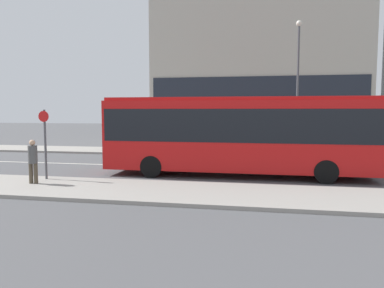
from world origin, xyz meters
name	(u,v)px	position (x,y,z in m)	size (l,w,h in m)	color
ground_plane	(149,166)	(0.00, 0.00, 0.00)	(120.00, 120.00, 0.00)	#4F4F51
sidewalk_near	(98,189)	(0.00, -6.25, 0.07)	(44.00, 3.50, 0.13)	gray
sidewalk_far	(177,152)	(0.00, 6.25, 0.07)	(44.00, 3.50, 0.13)	gray
lane_centerline	(149,166)	(0.00, 0.00, 0.00)	(41.80, 0.16, 0.01)	silver
apartment_block_left_tower	(258,50)	(5.29, 12.96, 7.87)	(16.47, 6.99, 15.75)	#B7B2A3
city_bus	(237,131)	(4.74, -2.11, 2.00)	(11.75, 2.58, 3.49)	red
parked_car_0	(359,151)	(11.20, 3.54, 0.65)	(4.36, 1.83, 1.39)	#A39E84
pedestrian_near_stop	(33,159)	(-2.72, -6.05, 1.08)	(0.35, 0.34, 1.68)	#4C4233
bus_stop_sign	(45,139)	(-2.79, -5.09, 1.77)	(0.44, 0.12, 2.82)	#4C4C51
street_lamp	(298,76)	(7.89, 5.35, 5.05)	(0.36, 0.36, 8.25)	#4C4C51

